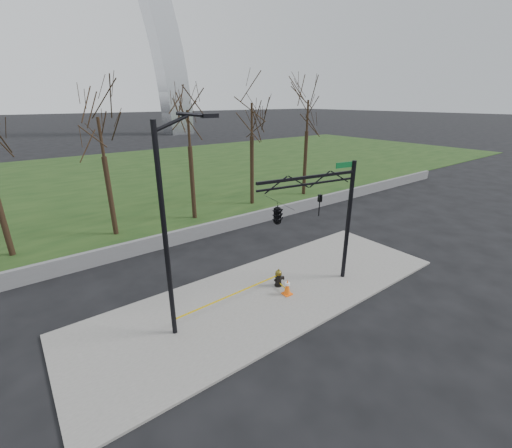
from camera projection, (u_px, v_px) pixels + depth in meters
ground at (271, 294)px, 15.58m from camera, size 500.00×500.00×0.00m
sidewalk at (271, 293)px, 15.56m from camera, size 18.00×6.00×0.10m
grass_strip at (104, 179)px, 37.96m from camera, size 120.00×40.00×0.06m
guardrail at (192, 234)px, 21.39m from camera, size 60.00×0.30×0.90m
tree_row at (105, 165)px, 20.80m from camera, size 38.65×4.00×9.42m
fire_hydrant at (279, 278)px, 15.94m from camera, size 0.56×0.36×0.90m
traffic_cone at (287, 287)px, 15.24m from camera, size 0.41×0.41×0.78m
street_light at (170, 220)px, 11.37m from camera, size 2.39×0.24×8.21m
traffic_signal_mast at (293, 210)px, 14.11m from camera, size 5.04×2.54×6.00m
caution_tape at (239, 293)px, 14.45m from camera, size 5.45×0.82×0.45m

